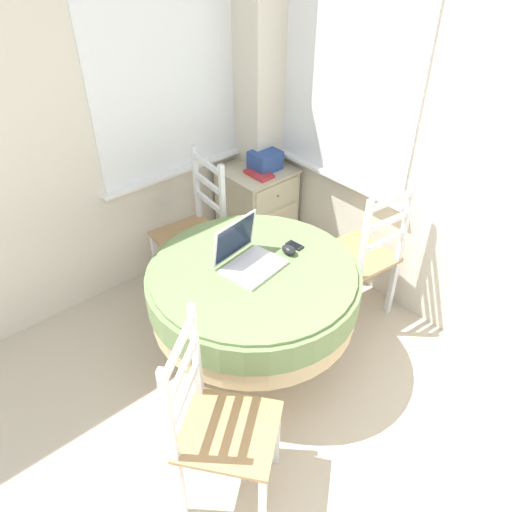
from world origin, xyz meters
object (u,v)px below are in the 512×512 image
Objects in this scene: laptop at (247,257)px; computer_mouse at (289,250)px; dining_chair_camera_near at (218,427)px; storage_box at (265,160)px; cell_phone at (295,245)px; dining_chair_near_back_window at (194,232)px; book_on_cabinet at (259,174)px; round_dining_table at (253,289)px; corner_cabinet at (257,208)px; dining_chair_near_right_window at (363,256)px.

computer_mouse is at bearing -16.92° from laptop.
computer_mouse is at bearing 28.84° from dining_chair_camera_near.
cell_phone is at bearing -122.49° from storage_box.
storage_box is at bearing 5.65° from dining_chair_near_back_window.
dining_chair_near_back_window reaches higher than book_on_cabinet.
cell_phone is at bearing -79.25° from dining_chair_near_back_window.
storage_box is at bearing 25.72° from book_on_cabinet.
computer_mouse is 0.09× the size of dining_chair_near_back_window.
round_dining_table is 0.20m from laptop.
computer_mouse is at bearing -84.72° from dining_chair_near_back_window.
round_dining_table reaches higher than corner_cabinet.
laptop is 0.33m from cell_phone.
book_on_cabinet is at bearing 58.10° from computer_mouse.
dining_chair_near_back_window is at bearing 78.53° from round_dining_table.
round_dining_table is 1.29m from corner_cabinet.
round_dining_table is at bearing 174.74° from computer_mouse.
computer_mouse reaches higher than book_on_cabinet.
computer_mouse is at bearing -125.02° from storage_box.
book_on_cabinet is (-0.06, -0.09, 0.36)m from corner_cabinet.
laptop is 0.35× the size of dining_chair_camera_near.
storage_box reaches higher than book_on_cabinet.
storage_box is at bearing 45.21° from round_dining_table.
round_dining_table is 1.29m from storage_box.
dining_chair_near_right_window reaches higher than laptop.
corner_cabinet is (0.60, 0.97, -0.40)m from computer_mouse.
laptop reaches higher than cell_phone.
dining_chair_near_right_window reaches higher than cell_phone.
computer_mouse is (0.25, -0.08, -0.03)m from laptop.
laptop reaches higher than book_on_cabinet.
dining_chair_near_right_window is at bearing -55.23° from dining_chair_near_back_window.
dining_chair_near_right_window is 1.01m from book_on_cabinet.
laptop is 1.31m from corner_cabinet.
laptop reaches higher than round_dining_table.
book_on_cabinet is (0.80, 0.80, -0.07)m from laptop.
dining_chair_near_right_window is at bearing -14.90° from cell_phone.
dining_chair_near_back_window reaches higher than round_dining_table.
round_dining_table is at bearing 171.18° from dining_chair_near_right_window.
dining_chair_near_right_window is at bearing -87.51° from book_on_cabinet.
round_dining_table is at bearing -134.79° from storage_box.
round_dining_table reaches higher than book_on_cabinet.
round_dining_table is 1.18m from book_on_cabinet.
round_dining_table is 0.30m from computer_mouse.
dining_chair_near_back_window is (0.17, 0.83, -0.10)m from round_dining_table.
computer_mouse is 0.09× the size of dining_chair_camera_near.
book_on_cabinet is at bearing 61.09° from cell_phone.
dining_chair_near_back_window is at bearing 95.28° from computer_mouse.
storage_box reaches higher than corner_cabinet.
dining_chair_near_right_window is (0.67, -0.96, 0.00)m from dining_chair_near_back_window.
storage_box is at bearing 86.64° from dining_chair_near_right_window.
dining_chair_near_right_window is at bearing -90.74° from corner_cabinet.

